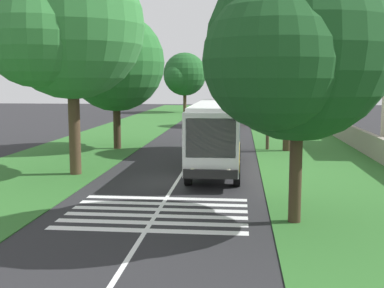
{
  "coord_description": "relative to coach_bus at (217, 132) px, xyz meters",
  "views": [
    {
      "loc": [
        -23.37,
        -3.07,
        4.94
      ],
      "look_at": [
        2.35,
        -0.54,
        1.6
      ],
      "focal_mm": 45.93,
      "sensor_mm": 36.0,
      "label": 1
    }
  ],
  "objects": [
    {
      "name": "ground",
      "position": [
        -3.37,
        1.8,
        -2.15
      ],
      "size": [
        160.0,
        160.0,
        0.0
      ],
      "primitive_type": "plane",
      "color": "#262628"
    },
    {
      "name": "grass_verge_left",
      "position": [
        11.63,
        10.0,
        -2.13
      ],
      "size": [
        120.0,
        8.0,
        0.04
      ],
      "primitive_type": "cube",
      "color": "#2D6628",
      "rests_on": "ground"
    },
    {
      "name": "grass_verge_right",
      "position": [
        11.63,
        -6.4,
        -2.13
      ],
      "size": [
        120.0,
        8.0,
        0.04
      ],
      "primitive_type": "cube",
      "color": "#2D6628",
      "rests_on": "ground"
    },
    {
      "name": "centre_line",
      "position": [
        11.63,
        1.8,
        -2.14
      ],
      "size": [
        110.0,
        0.16,
        0.01
      ],
      "primitive_type": "cube",
      "color": "silver",
      "rests_on": "ground"
    },
    {
      "name": "coach_bus",
      "position": [
        0.0,
        0.0,
        0.0
      ],
      "size": [
        11.16,
        2.62,
        3.73
      ],
      "color": "white",
      "rests_on": "ground"
    },
    {
      "name": "zebra_crossing",
      "position": [
        -8.94,
        1.8,
        -2.14
      ],
      "size": [
        4.95,
        6.8,
        0.01
      ],
      "color": "silver",
      "rests_on": "ground"
    },
    {
      "name": "trailing_car_0",
      "position": [
        18.68,
        0.13,
        -1.48
      ],
      "size": [
        4.3,
        1.78,
        1.43
      ],
      "color": "#B7A893",
      "rests_on": "ground"
    },
    {
      "name": "trailing_car_1",
      "position": [
        27.56,
        -0.01,
        -1.48
      ],
      "size": [
        4.3,
        1.78,
        1.43
      ],
      "color": "#B21E1E",
      "rests_on": "ground"
    },
    {
      "name": "trailing_car_2",
      "position": [
        36.44,
        0.14,
        -1.48
      ],
      "size": [
        4.3,
        1.78,
        1.43
      ],
      "color": "silver",
      "rests_on": "ground"
    },
    {
      "name": "roadside_tree_left_0",
      "position": [
        49.7,
        7.53,
        3.64
      ],
      "size": [
        7.62,
        6.66,
        9.23
      ],
      "color": "#4C3826",
      "rests_on": "grass_verge_left"
    },
    {
      "name": "roadside_tree_left_1",
      "position": [
        -2.01,
        7.6,
        5.37
      ],
      "size": [
        8.85,
        7.5,
        11.43
      ],
      "color": "#4C3826",
      "rests_on": "grass_verge_left"
    },
    {
      "name": "roadside_tree_left_2",
      "position": [
        8.12,
        7.74,
        3.92
      ],
      "size": [
        8.09,
        6.99,
        9.69
      ],
      "color": "#3D2D1E",
      "rests_on": "grass_verge_left"
    },
    {
      "name": "roadside_tree_right_0",
      "position": [
        7.92,
        -4.36,
        6.07
      ],
      "size": [
        6.82,
        5.69,
        11.19
      ],
      "color": "#3D2D1E",
      "rests_on": "grass_verge_right"
    },
    {
      "name": "roadside_tree_right_1",
      "position": [
        -9.74,
        -3.01,
        3.7
      ],
      "size": [
        7.8,
        6.31,
        9.16
      ],
      "color": "#3D2D1E",
      "rests_on": "grass_verge_right"
    },
    {
      "name": "roadside_tree_right_2",
      "position": [
        28.05,
        -3.84,
        5.17
      ],
      "size": [
        6.04,
        5.01,
        9.96
      ],
      "color": "brown",
      "rests_on": "grass_verge_right"
    },
    {
      "name": "utility_pole",
      "position": [
        8.56,
        -3.24,
        1.64
      ],
      "size": [
        0.24,
        1.4,
        7.21
      ],
      "color": "#473828",
      "rests_on": "grass_verge_right"
    },
    {
      "name": "roadside_wall",
      "position": [
        16.63,
        -9.8,
        -1.37
      ],
      "size": [
        70.0,
        0.4,
        1.47
      ],
      "primitive_type": "cube",
      "color": "gray",
      "rests_on": "grass_verge_right"
    }
  ]
}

